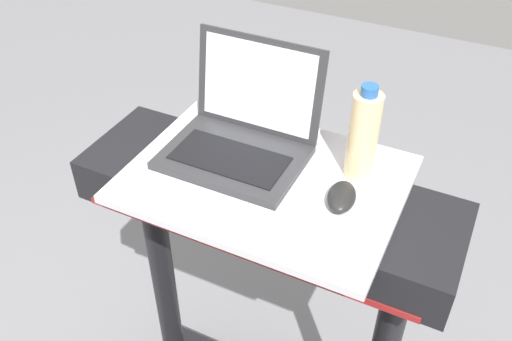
% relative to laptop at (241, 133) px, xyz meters
% --- Properties ---
extents(desk_board, '(0.61, 0.45, 0.02)m').
position_rel_laptop_xyz_m(desk_board, '(0.09, -0.06, -0.06)').
color(desk_board, silver).
rests_on(desk_board, treadmill_base).
extents(laptop, '(0.32, 0.27, 0.25)m').
position_rel_laptop_xyz_m(laptop, '(0.00, 0.00, 0.00)').
color(laptop, '#2D2D30').
rests_on(laptop, desk_board).
extents(computer_mouse, '(0.08, 0.11, 0.03)m').
position_rel_laptop_xyz_m(computer_mouse, '(0.27, -0.07, -0.03)').
color(computer_mouse, black).
rests_on(computer_mouse, desk_board).
extents(water_bottle, '(0.07, 0.07, 0.23)m').
position_rel_laptop_xyz_m(water_bottle, '(0.27, 0.04, 0.06)').
color(water_bottle, beige).
rests_on(water_bottle, desk_board).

